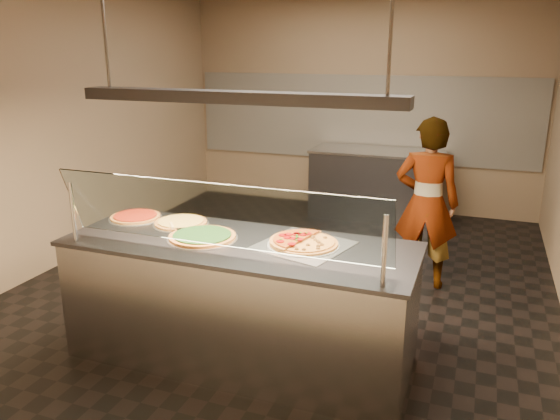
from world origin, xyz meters
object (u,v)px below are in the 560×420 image
at_px(pizza_tomato, 136,216).
at_px(worker, 427,203).
at_px(perforated_tray, 304,245).
at_px(sneeze_guard, 216,216).
at_px(pizza_spinach, 203,236).
at_px(half_pizza_pepperoni, 288,239).
at_px(heat_lamp_housing, 236,97).
at_px(prep_table, 376,184).
at_px(serving_counter, 240,301).
at_px(pizza_cheese, 181,222).
at_px(half_pizza_sausage, 319,244).
at_px(pizza_spatula, 178,227).

xyz_separation_m(pizza_tomato, worker, (2.15, 1.63, -0.11)).
bearing_deg(perforated_tray, sneeze_guard, -135.91).
distance_m(sneeze_guard, pizza_spinach, 0.51).
height_order(half_pizza_pepperoni, heat_lamp_housing, heat_lamp_housing).
bearing_deg(prep_table, serving_counter, -93.55).
bearing_deg(half_pizza_pepperoni, pizza_cheese, 172.25).
distance_m(perforated_tray, prep_table, 3.90).
distance_m(sneeze_guard, half_pizza_sausage, 0.77).
distance_m(serving_counter, prep_table, 3.97).
relative_size(pizza_cheese, prep_table, 0.25).
bearing_deg(heat_lamp_housing, sneeze_guard, -90.00).
bearing_deg(pizza_tomato, worker, 37.17).
height_order(sneeze_guard, worker, worker).
bearing_deg(half_pizza_pepperoni, pizza_tomato, 174.42).
distance_m(perforated_tray, pizza_tomato, 1.49).
height_order(perforated_tray, half_pizza_pepperoni, half_pizza_pepperoni).
relative_size(serving_counter, half_pizza_sausage, 4.86).
distance_m(perforated_tray, pizza_cheese, 1.07).
bearing_deg(perforated_tray, pizza_spatula, -178.51).
bearing_deg(half_pizza_sausage, perforated_tray, 179.05).
height_order(pizza_spinach, pizza_cheese, pizza_spinach).
distance_m(prep_table, worker, 2.31).
xyz_separation_m(perforated_tray, pizza_spatula, (-0.99, -0.03, 0.02)).
bearing_deg(pizza_tomato, pizza_cheese, -0.75).
distance_m(pizza_spinach, prep_table, 4.05).
distance_m(sneeze_guard, half_pizza_pepperoni, 0.61).
xyz_separation_m(perforated_tray, half_pizza_pepperoni, (-0.11, 0.00, 0.03)).
bearing_deg(serving_counter, prep_table, 86.45).
height_order(half_pizza_pepperoni, pizza_spatula, half_pizza_pepperoni).
distance_m(perforated_tray, half_pizza_pepperoni, 0.12).
distance_m(serving_counter, pizza_tomato, 1.16).
relative_size(pizza_spinach, worker, 0.31).
height_order(half_pizza_sausage, heat_lamp_housing, heat_lamp_housing).
relative_size(half_pizza_sausage, heat_lamp_housing, 0.23).
xyz_separation_m(prep_table, worker, (0.87, -2.10, 0.37)).
xyz_separation_m(pizza_cheese, heat_lamp_housing, (0.60, -0.23, 1.01)).
bearing_deg(sneeze_guard, perforated_tray, 44.09).
height_order(half_pizza_sausage, pizza_cheese, half_pizza_sausage).
relative_size(sneeze_guard, pizza_cheese, 5.24).
height_order(perforated_tray, pizza_tomato, pizza_tomato).
bearing_deg(half_pizza_sausage, heat_lamp_housing, -170.51).
xyz_separation_m(pizza_cheese, prep_table, (0.85, 3.74, -0.48)).
xyz_separation_m(sneeze_guard, worker, (1.12, 2.21, -0.39)).
bearing_deg(pizza_cheese, serving_counter, -20.50).
distance_m(pizza_tomato, prep_table, 3.97).
distance_m(serving_counter, perforated_tray, 0.66).
xyz_separation_m(perforated_tray, heat_lamp_housing, (-0.45, -0.10, 1.01)).
height_order(pizza_cheese, pizza_spatula, pizza_spatula).
bearing_deg(serving_counter, pizza_spinach, -176.50).
bearing_deg(worker, pizza_spinach, 51.04).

